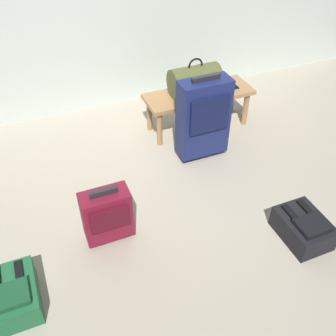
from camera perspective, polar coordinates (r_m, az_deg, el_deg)
name	(u,v)px	position (r m, az deg, el deg)	size (l,w,h in m)	color
ground_plane	(167,199)	(2.99, -0.10, -4.65)	(6.60, 6.60, 0.00)	#B2A893
bench	(199,98)	(3.61, 4.56, 10.31)	(1.00, 0.36, 0.37)	#A87A4C
duffel_bag_olive	(195,80)	(3.50, 3.99, 12.83)	(0.44, 0.26, 0.34)	#51562D
cell_phone	(232,85)	(3.72, 9.52, 11.95)	(0.07, 0.14, 0.01)	#191E4C
suitcase_upright_navy	(203,118)	(3.19, 5.27, 7.45)	(0.42, 0.21, 0.76)	navy
suitcase_small_burgundy	(107,215)	(2.58, -9.02, -6.84)	(0.32, 0.19, 0.46)	maroon
backpack_dark	(303,228)	(2.82, 19.39, -8.32)	(0.28, 0.38, 0.21)	black
backpack_green	(13,296)	(2.53, -21.95, -17.12)	(0.28, 0.38, 0.21)	#1E6038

